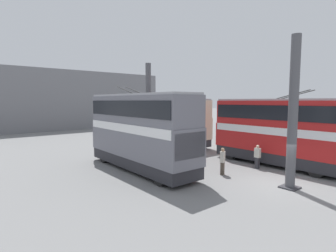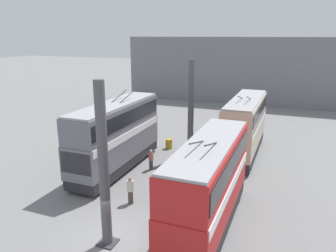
{
  "view_description": "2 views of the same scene",
  "coord_description": "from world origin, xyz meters",
  "px_view_note": "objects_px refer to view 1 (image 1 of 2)",
  "views": [
    {
      "loc": [
        -7.41,
        14.24,
        4.85
      ],
      "look_at": [
        10.2,
        -0.01,
        2.68
      ],
      "focal_mm": 28.0,
      "sensor_mm": 36.0,
      "label": 1
    },
    {
      "loc": [
        -13.0,
        -8.18,
        10.29
      ],
      "look_at": [
        11.42,
        1.43,
        2.95
      ],
      "focal_mm": 35.0,
      "sensor_mm": 36.0,
      "label": 2
    }
  ],
  "objects_px": {
    "bus_left_far": "(171,119)",
    "oil_drum": "(123,148)",
    "bus_left_near": "(277,128)",
    "person_aisle_foreground": "(223,160)",
    "person_by_left_row": "(257,156)",
    "person_by_right_row": "(161,151)",
    "bus_right_near": "(140,127)"
  },
  "relations": [
    {
      "from": "bus_left_near",
      "to": "bus_right_near",
      "type": "xyz_separation_m",
      "value": [
        5.36,
        8.72,
        0.18
      ]
    },
    {
      "from": "bus_left_far",
      "to": "bus_right_near",
      "type": "distance_m",
      "value": 11.22
    },
    {
      "from": "person_aisle_foreground",
      "to": "bus_left_far",
      "type": "bearing_deg",
      "value": 133.22
    },
    {
      "from": "person_aisle_foreground",
      "to": "person_by_left_row",
      "type": "relative_size",
      "value": 1.04
    },
    {
      "from": "bus_left_near",
      "to": "person_aisle_foreground",
      "type": "bearing_deg",
      "value": 80.44
    },
    {
      "from": "bus_right_near",
      "to": "person_aisle_foreground",
      "type": "bearing_deg",
      "value": -141.8
    },
    {
      "from": "bus_left_near",
      "to": "bus_right_near",
      "type": "relative_size",
      "value": 0.95
    },
    {
      "from": "person_by_right_row",
      "to": "person_by_left_row",
      "type": "relative_size",
      "value": 0.97
    },
    {
      "from": "bus_left_near",
      "to": "person_aisle_foreground",
      "type": "relative_size",
      "value": 5.42
    },
    {
      "from": "oil_drum",
      "to": "person_by_right_row",
      "type": "bearing_deg",
      "value": -174.37
    },
    {
      "from": "person_by_left_row",
      "to": "person_by_right_row",
      "type": "bearing_deg",
      "value": -51.97
    },
    {
      "from": "bus_right_near",
      "to": "person_by_right_row",
      "type": "bearing_deg",
      "value": -70.9
    },
    {
      "from": "bus_left_far",
      "to": "oil_drum",
      "type": "bearing_deg",
      "value": 98.63
    },
    {
      "from": "bus_right_near",
      "to": "oil_drum",
      "type": "relative_size",
      "value": 11.28
    },
    {
      "from": "bus_left_far",
      "to": "oil_drum",
      "type": "xyz_separation_m",
      "value": [
        -1.02,
        6.71,
        -2.41
      ]
    },
    {
      "from": "bus_left_far",
      "to": "bus_right_near",
      "type": "xyz_separation_m",
      "value": [
        -7.05,
        8.72,
        0.16
      ]
    },
    {
      "from": "bus_left_near",
      "to": "oil_drum",
      "type": "relative_size",
      "value": 10.68
    },
    {
      "from": "bus_left_near",
      "to": "person_by_left_row",
      "type": "bearing_deg",
      "value": 80.77
    },
    {
      "from": "person_aisle_foreground",
      "to": "person_by_left_row",
      "type": "bearing_deg",
      "value": 57.66
    },
    {
      "from": "person_by_right_row",
      "to": "oil_drum",
      "type": "bearing_deg",
      "value": -86.6
    },
    {
      "from": "bus_right_near",
      "to": "person_by_left_row",
      "type": "relative_size",
      "value": 5.98
    },
    {
      "from": "bus_right_near",
      "to": "person_aisle_foreground",
      "type": "height_order",
      "value": "bus_right_near"
    },
    {
      "from": "bus_left_near",
      "to": "bus_left_far",
      "type": "bearing_deg",
      "value": -0.0
    },
    {
      "from": "bus_left_near",
      "to": "bus_left_far",
      "type": "relative_size",
      "value": 0.98
    },
    {
      "from": "person_by_right_row",
      "to": "person_aisle_foreground",
      "type": "xyz_separation_m",
      "value": [
        -5.36,
        -1.01,
        0.08
      ]
    },
    {
      "from": "person_by_right_row",
      "to": "bus_left_far",
      "type": "bearing_deg",
      "value": -137.31
    },
    {
      "from": "bus_left_far",
      "to": "person_by_right_row",
      "type": "xyz_separation_m",
      "value": [
        -6.18,
        6.2,
        -1.99
      ]
    },
    {
      "from": "bus_right_near",
      "to": "oil_drum",
      "type": "xyz_separation_m",
      "value": [
        6.04,
        -2.02,
        -2.57
      ]
    },
    {
      "from": "bus_left_near",
      "to": "person_by_right_row",
      "type": "bearing_deg",
      "value": 44.81
    },
    {
      "from": "bus_left_near",
      "to": "person_by_right_row",
      "type": "relative_size",
      "value": 5.86
    },
    {
      "from": "person_by_right_row",
      "to": "bus_left_near",
      "type": "bearing_deg",
      "value": 132.57
    },
    {
      "from": "bus_left_near",
      "to": "person_by_left_row",
      "type": "distance_m",
      "value": 2.79
    }
  ]
}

